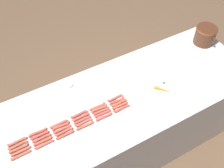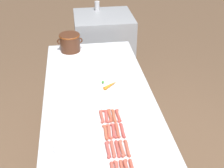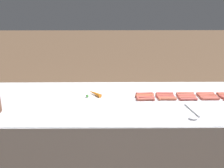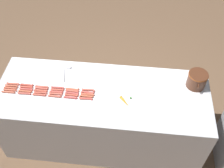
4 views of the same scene
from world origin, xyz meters
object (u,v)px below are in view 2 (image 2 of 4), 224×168
hot_dog_3 (108,150)px  hot_dog_5 (102,116)px  hot_dog_9 (113,149)px  hot_dog_4 (105,132)px  hot_dog_29 (118,116)px  hot_dog_11 (106,116)px  serving_spoon (63,149)px  soda_can (97,6)px  hot_dog_28 (122,130)px  hot_dog_16 (114,131)px  bean_pot (70,42)px  hot_dog_10 (109,132)px  hot_dog_21 (122,148)px  hot_dog_22 (117,130)px  hot_dog_23 (114,116)px  hot_dog_27 (127,148)px  hot_dog_17 (110,115)px  hot_dog_15 (118,149)px  carrot (111,85)px  back_cabinet (104,51)px

hot_dog_3 → hot_dog_5: (-0.00, 0.35, 0.00)m
hot_dog_3 → hot_dog_9: (0.03, 0.00, 0.00)m
hot_dog_4 → hot_dog_29: 0.21m
hot_dog_4 → hot_dog_11: (0.03, 0.18, 0.00)m
serving_spoon → soda_can: size_ratio=2.16×
hot_dog_28 → hot_dog_29: (-0.00, 0.17, 0.00)m
hot_dog_16 → serving_spoon: hot_dog_16 is taller
bean_pot → hot_dog_10: bearing=-80.2°
hot_dog_3 → hot_dog_9: 0.03m
hot_dog_16 → hot_dog_21: bearing=-81.2°
hot_dog_3 → hot_dog_22: (0.09, 0.18, 0.00)m
hot_dog_11 → hot_dog_3: bearing=-95.6°
hot_dog_21 → hot_dog_16: bearing=98.8°
hot_dog_23 → hot_dog_29: size_ratio=1.00×
hot_dog_11 → hot_dog_27: 0.36m
hot_dog_29 → bean_pot: 1.24m
hot_dog_17 → hot_dog_27: bearing=-79.8°
hot_dog_15 → bean_pot: (-0.27, 1.53, 0.09)m
hot_dog_16 → hot_dog_23: 0.17m
hot_dog_15 → hot_dog_29: 0.34m
hot_dog_15 → hot_dog_17: (-0.00, 0.35, 0.00)m
hot_dog_15 → hot_dog_16: same height
hot_dog_17 → hot_dog_21: 0.35m
hot_dog_10 → bean_pot: bearing=99.8°
hot_dog_23 → hot_dog_9: bearing=-99.6°
hot_dog_4 → hot_dog_23: size_ratio=1.00×
hot_dog_27 → carrot: 0.77m
hot_dog_29 → back_cabinet: bearing=86.5°
hot_dog_15 → hot_dog_22: size_ratio=1.00×
back_cabinet → hot_dog_15: 2.34m
hot_dog_22 → soda_can: bearing=87.7°
bean_pot → soda_can: (0.39, 0.97, 0.07)m
hot_dog_5 → bean_pot: 1.21m
hot_dog_9 → carrot: (0.09, 0.77, 0.00)m
serving_spoon → hot_dog_10: bearing=21.6°
hot_dog_5 → hot_dog_28: size_ratio=1.00×
hot_dog_4 → hot_dog_5: same height
soda_can → hot_dog_15: bearing=-92.7°
hot_dog_29 → carrot: 0.43m
hot_dog_23 → carrot: size_ratio=1.01×
hot_dog_22 → hot_dog_28: 0.04m
hot_dog_3 → hot_dog_27: bearing=-2.5°
hot_dog_15 → hot_dog_23: 0.34m
hot_dog_23 → hot_dog_3: bearing=-104.7°
hot_dog_15 → bean_pot: bearing=99.9°
hot_dog_4 → hot_dog_5: bearing=91.3°
bean_pot → carrot: size_ratio=1.78×
hot_dog_29 → soda_can: 2.17m
hot_dog_3 → hot_dog_5: size_ratio=1.00×
hot_dog_29 → hot_dog_10: bearing=-118.3°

